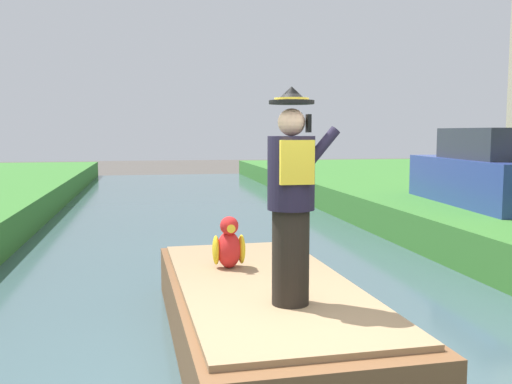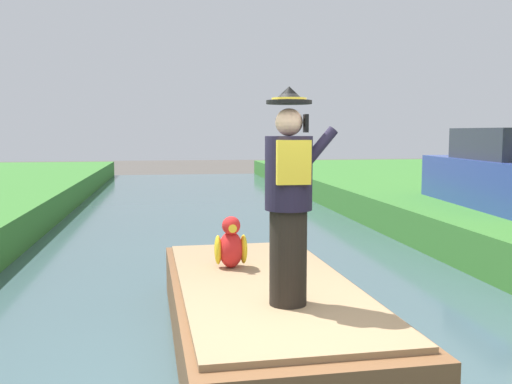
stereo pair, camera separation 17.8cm
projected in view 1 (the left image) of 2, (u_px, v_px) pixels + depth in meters
boat at (264, 311)px, 5.70m from camera, size 1.93×4.25×0.61m
person_pirate at (292, 197)px, 4.82m from camera, size 0.61×0.42×1.85m
parrot_plush at (229, 246)px, 6.20m from camera, size 0.36×0.35×0.57m
parked_car_blue at (491, 173)px, 11.26m from camera, size 2.00×4.12×1.50m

